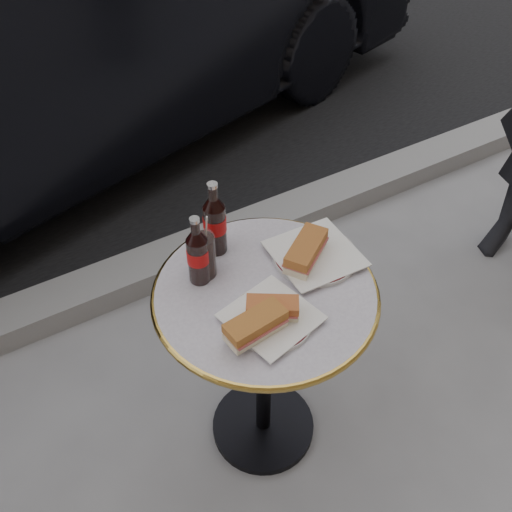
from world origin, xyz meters
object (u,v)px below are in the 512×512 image
bistro_table (264,368)px  cola_bottle_left (197,250)px  cola_bottle_right (214,218)px  plate_left (271,318)px  cola_glass (204,255)px  parked_car (56,13)px  plate_right (315,255)px

bistro_table → cola_bottle_left: cola_bottle_left is taller
cola_bottle_right → plate_left: bearing=-90.4°
plate_left → cola_glass: size_ratio=1.58×
plate_left → cola_glass: cola_glass is taller
bistro_table → cola_bottle_left: 0.51m
bistro_table → parked_car: parked_car is taller
bistro_table → plate_right: plate_right is taller
plate_right → cola_glass: cola_glass is taller
bistro_table → cola_glass: bearing=128.6°
plate_left → plate_right: plate_right is taller
plate_left → cola_bottle_right: 0.33m
plate_right → cola_bottle_right: 0.31m
bistro_table → plate_left: bearing=-113.1°
cola_bottle_right → cola_glass: 0.11m
plate_right → cola_glass: (-0.30, 0.10, 0.06)m
cola_bottle_left → parked_car: 2.07m
plate_right → cola_bottle_left: cola_bottle_left is taller
plate_left → cola_glass: (-0.07, 0.24, 0.06)m
plate_left → cola_bottle_right: cola_bottle_right is taller
bistro_table → plate_left: plate_left is taller
bistro_table → cola_glass: cola_glass is taller
cola_glass → bistro_table: bearing=-51.4°
cola_bottle_left → cola_bottle_right: size_ratio=0.92×
parked_car → cola_bottle_right: bearing=160.7°
bistro_table → plate_left: size_ratio=3.35×
bistro_table → plate_right: bearing=11.4°
cola_glass → plate_right: bearing=-18.8°
cola_bottle_left → parked_car: bearing=84.3°
plate_left → cola_bottle_left: size_ratio=1.00×
plate_right → plate_left: bearing=-149.7°
bistro_table → plate_left: (-0.04, -0.10, 0.37)m
plate_right → cola_bottle_left: 0.35m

